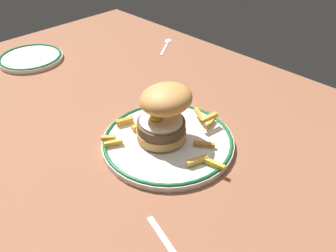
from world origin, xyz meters
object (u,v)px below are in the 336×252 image
Objects in this scene: burger at (164,112)px; side_plate at (31,58)px; dinner_plate at (168,141)px; spoon at (168,42)px.

side_plate is (-55.41, -1.20, -6.50)cm from burger.
dinner_plate and side_plate have the same top height.
burger reaches higher than side_plate.
spoon is at bearing 62.87° from side_plate.
dinner_plate is at bearing -4.24° from burger.
dinner_plate is at bearing 1.12° from side_plate.
dinner_plate is 52.44cm from spoon.
dinner_plate is 6.62cm from burger.
burger is 1.20× the size of spoon.
spoon is (-37.14, 37.02, -0.48)cm from dinner_plate.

